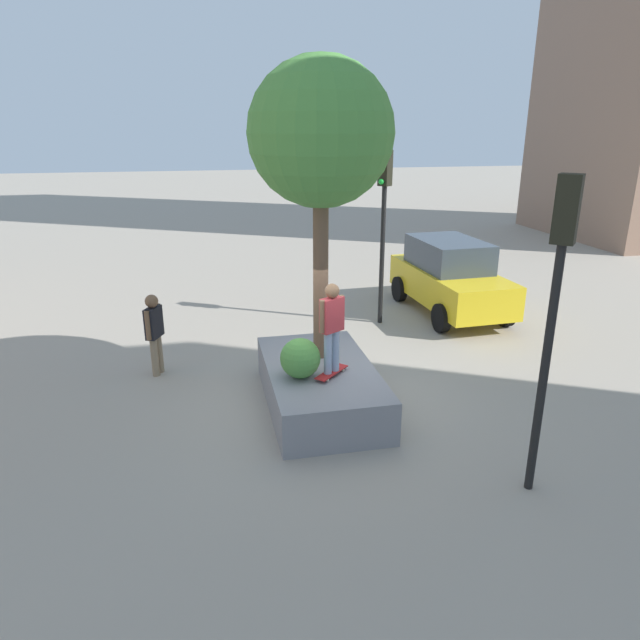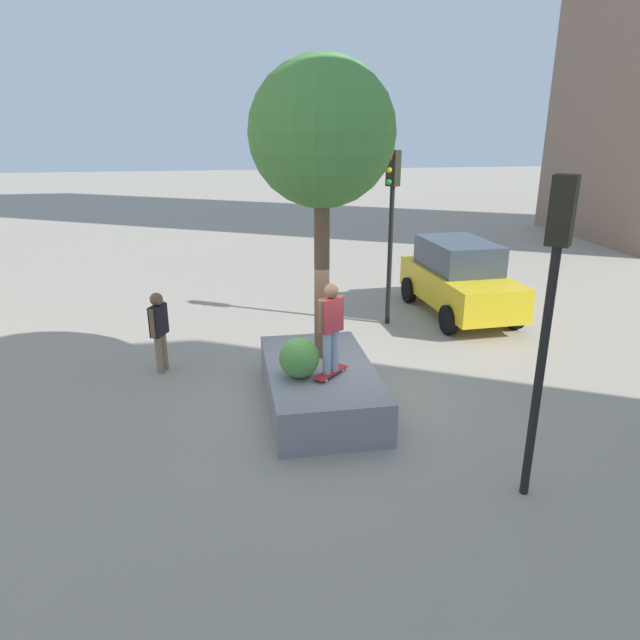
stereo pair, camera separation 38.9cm
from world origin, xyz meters
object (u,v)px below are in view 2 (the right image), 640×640
object	(u,v)px
traffic_light_corner	(552,289)
traffic_light_median	(391,209)
skateboard	(331,373)
taxi_cab	(459,278)
passerby_with_bag	(159,327)
skateboarder	(331,322)
planter_ledge	(320,385)
plaza_tree	(322,135)

from	to	relation	value
traffic_light_corner	traffic_light_median	bearing A→B (deg)	179.14
skateboard	traffic_light_corner	distance (m)	4.18
taxi_cab	passerby_with_bag	size ratio (longest dim) A/B	2.55
skateboarder	traffic_light_corner	size ratio (longest dim) A/B	0.36
skateboard	traffic_light_corner	size ratio (longest dim) A/B	0.16
skateboarder	taxi_cab	distance (m)	6.92
taxi_cab	traffic_light_corner	world-z (taller)	traffic_light_corner
passerby_with_bag	skateboarder	bearing A→B (deg)	51.43
planter_ledge	traffic_light_corner	xyz separation A→B (m)	(3.16, 2.42, 2.63)
planter_ledge	traffic_light_median	size ratio (longest dim) A/B	0.79
traffic_light_corner	traffic_light_median	distance (m)	7.41
skateboarder	passerby_with_bag	bearing A→B (deg)	-128.57
traffic_light_median	passerby_with_bag	xyz separation A→B (m)	(2.17, -5.57, -2.01)
planter_ledge	traffic_light_corner	world-z (taller)	traffic_light_corner
taxi_cab	passerby_with_bag	bearing A→B (deg)	-71.05
skateboarder	plaza_tree	bearing A→B (deg)	179.76
traffic_light_median	plaza_tree	bearing A→B (deg)	-32.65
skateboarder	passerby_with_bag	size ratio (longest dim) A/B	0.93
passerby_with_bag	traffic_light_median	bearing A→B (deg)	111.29
skateboard	passerby_with_bag	xyz separation A→B (m)	(-2.52, -3.16, 0.17)
plaza_tree	taxi_cab	size ratio (longest dim) A/B	1.21
taxi_cab	traffic_light_corner	bearing A→B (deg)	-15.89
plaza_tree	taxi_cab	bearing A→B (deg)	132.99
traffic_light_corner	traffic_light_median	size ratio (longest dim) A/B	1.00
plaza_tree	skateboarder	size ratio (longest dim) A/B	3.31
traffic_light_corner	traffic_light_median	world-z (taller)	traffic_light_corner
traffic_light_median	passerby_with_bag	bearing A→B (deg)	-68.71
plaza_tree	traffic_light_median	distance (m)	4.82
plaza_tree	traffic_light_median	size ratio (longest dim) A/B	1.21
skateboard	passerby_with_bag	bearing A→B (deg)	-128.57
plaza_tree	traffic_light_median	world-z (taller)	plaza_tree
plaza_tree	taxi_cab	distance (m)	7.27
skateboarder	passerby_with_bag	distance (m)	4.12
traffic_light_corner	passerby_with_bag	distance (m)	7.84
planter_ledge	traffic_light_median	world-z (taller)	traffic_light_median
skateboard	taxi_cab	size ratio (longest dim) A/B	0.16
traffic_light_median	skateboarder	bearing A→B (deg)	-27.23
planter_ledge	plaza_tree	size ratio (longest dim) A/B	0.65
passerby_with_bag	taxi_cab	bearing A→B (deg)	108.95
skateboard	traffic_light_median	xyz separation A→B (m)	(-4.69, 2.41, 2.18)
skateboard	traffic_light_median	size ratio (longest dim) A/B	0.16
traffic_light_corner	skateboard	bearing A→B (deg)	-139.74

